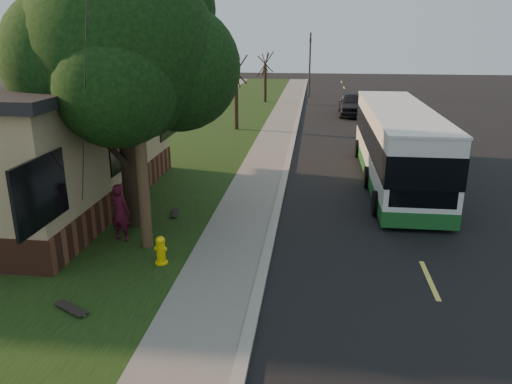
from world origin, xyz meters
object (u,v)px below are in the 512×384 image
(distant_car, at_px, (353,104))
(skateboarder, at_px, (120,212))
(leafy_tree, at_px, (124,50))
(skateboard_main, at_px, (175,213))
(fire_hydrant, at_px, (161,250))
(skateboard_spare, at_px, (71,308))
(bare_tree_near, at_px, (236,94))
(transit_bus, at_px, (397,143))
(utility_pole, at_px, (135,76))
(bare_tree_far, at_px, (265,78))
(dumpster, at_px, (41,188))
(traffic_signal, at_px, (310,60))

(distant_car, bearing_deg, skateboarder, -107.62)
(leafy_tree, distance_m, skateboard_main, 5.19)
(fire_hydrant, xyz_separation_m, distant_car, (6.31, 24.47, 0.37))
(skateboard_spare, relative_size, distant_car, 0.19)
(bare_tree_near, height_order, transit_bus, bare_tree_near)
(utility_pole, distance_m, bare_tree_near, 17.19)
(bare_tree_far, relative_size, distant_car, 0.85)
(dumpster, distance_m, distant_car, 23.69)
(transit_bus, relative_size, skateboarder, 6.55)
(leafy_tree, distance_m, traffic_signal, 31.76)
(skateboard_spare, bearing_deg, transit_bus, 52.68)
(utility_pole, xyz_separation_m, transit_bus, (7.61, 7.23, -3.08))
(skateboarder, bearing_deg, traffic_signal, -83.93)
(bare_tree_near, bearing_deg, transit_bus, -51.40)
(transit_bus, bearing_deg, bare_tree_far, 108.54)
(fire_hydrant, relative_size, skateboard_main, 0.89)
(skateboard_spare, bearing_deg, fire_hydrant, 63.40)
(skateboarder, bearing_deg, skateboard_main, -99.44)
(dumpster, bearing_deg, skateboard_spare, -56.88)
(leafy_tree, distance_m, distant_car, 23.61)
(skateboard_spare, xyz_separation_m, distant_car, (7.53, 26.90, 0.67))
(skateboard_main, xyz_separation_m, dumpster, (-4.69, 0.36, 0.55))
(skateboarder, bearing_deg, transit_bus, -126.61)
(transit_bus, height_order, skateboard_main, transit_bus)
(leafy_tree, relative_size, bare_tree_near, 1.81)
(bare_tree_near, bearing_deg, distant_car, 41.87)
(utility_pole, height_order, bare_tree_near, utility_pole)
(skateboarder, relative_size, skateboard_spare, 1.83)
(fire_hydrant, height_order, skateboarder, skateboarder)
(skateboarder, height_order, skateboard_main, skateboarder)
(skateboard_main, xyz_separation_m, distant_car, (6.93, 21.01, 0.68))
(bare_tree_near, xyz_separation_m, transit_bus, (7.81, -9.78, -0.60))
(leafy_tree, xyz_separation_m, traffic_signal, (4.67, 31.35, -2.00))
(skateboard_spare, bearing_deg, skateboarder, 94.98)
(skateboarder, height_order, skateboard_spare, skateboarder)
(bare_tree_far, bearing_deg, bare_tree_near, -92.39)
(bare_tree_far, xyz_separation_m, skateboard_spare, (-0.82, -32.43, -1.87))
(fire_hydrant, xyz_separation_m, leafy_tree, (-1.57, 2.65, 4.73))
(traffic_signal, relative_size, skateboard_spare, 6.14)
(bare_tree_far, bearing_deg, utility_pole, -90.60)
(bare_tree_far, height_order, skateboard_main, bare_tree_far)
(fire_hydrant, distance_m, leafy_tree, 5.65)
(utility_pole, relative_size, skateboard_spare, 10.12)
(bare_tree_near, distance_m, distant_car, 9.78)
(fire_hydrant, relative_size, transit_bus, 0.07)
(leafy_tree, height_order, bare_tree_near, leafy_tree)
(traffic_signal, height_order, dumpster, traffic_signal)
(leafy_tree, relative_size, bare_tree_far, 1.94)
(skateboard_main, bearing_deg, bare_tree_near, 91.13)
(utility_pole, bearing_deg, distant_car, 73.35)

